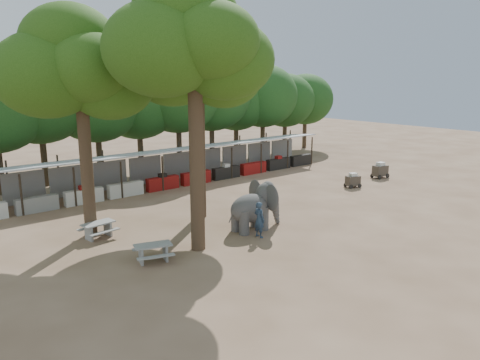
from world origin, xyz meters
TOP-DOWN VIEW (x-y plane):
  - ground at (0.00, 0.00)m, footprint 100.00×100.00m
  - vendor_stalls at (-0.00, 13.84)m, footprint 28.00×2.99m
  - yard_tree_left at (-9.13, 7.19)m, footprint 7.10×6.90m
  - yard_tree_center at (-6.13, 2.19)m, footprint 7.10×6.90m
  - yard_tree_back at (-3.13, 6.19)m, footprint 7.10×6.90m
  - backdrop_trees at (0.00, 19.00)m, footprint 46.46×5.95m
  - elephant at (-2.08, 2.44)m, footprint 3.19×2.44m
  - handler at (-2.77, 1.41)m, footprint 0.43×0.65m
  - picnic_table_near at (-8.34, 1.99)m, footprint 1.92×1.82m
  - picnic_table_far at (-8.90, 6.35)m, footprint 1.73×1.60m
  - cart_front at (9.29, 4.85)m, footprint 1.21×0.95m
  - cart_back at (13.47, 5.42)m, footprint 1.34×0.95m

SIDE VIEW (x-z plane):
  - ground at x=0.00m, z-range 0.00..0.00m
  - cart_front at x=9.29m, z-range -0.01..1.03m
  - picnic_table_far at x=-8.90m, z-range 0.12..0.90m
  - picnic_table_near at x=-8.34m, z-range 0.12..0.91m
  - cart_back at x=13.47m, z-range -0.01..1.22m
  - handler at x=-2.77m, z-range 0.00..1.79m
  - vendor_stalls at x=0.00m, z-range -0.22..2.58m
  - elephant at x=-2.08m, z-range 0.00..2.43m
  - backdrop_trees at x=0.00m, z-range 1.35..9.68m
  - yard_tree_left at x=-9.13m, z-range 2.69..13.71m
  - yard_tree_back at x=-3.13m, z-range 2.86..14.22m
  - yard_tree_center at x=-6.13m, z-range 3.19..15.23m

